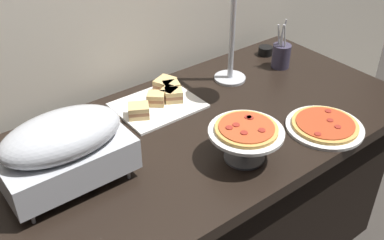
% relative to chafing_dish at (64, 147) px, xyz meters
% --- Properties ---
extents(buffet_table, '(1.90, 0.84, 0.76)m').
position_rel_chafing_dish_xyz_m(buffet_table, '(0.44, -0.01, -0.52)').
color(buffet_table, black).
rests_on(buffet_table, ground_plane).
extents(chafing_dish, '(0.40, 0.23, 0.25)m').
position_rel_chafing_dish_xyz_m(chafing_dish, '(0.00, 0.00, 0.00)').
color(chafing_dish, '#B7BABF').
rests_on(chafing_dish, buffet_table).
extents(pizza_plate_front, '(0.29, 0.29, 0.03)m').
position_rel_chafing_dish_xyz_m(pizza_plate_front, '(0.88, -0.30, -0.13)').
color(pizza_plate_front, white).
rests_on(pizza_plate_front, buffet_table).
extents(pizza_plate_center, '(0.25, 0.25, 0.13)m').
position_rel_chafing_dish_xyz_m(pizza_plate_center, '(0.53, -0.25, -0.04)').
color(pizza_plate_center, '#595B60').
rests_on(pizza_plate_center, buffet_table).
extents(sandwich_platter, '(0.33, 0.27, 0.06)m').
position_rel_chafing_dish_xyz_m(sandwich_platter, '(0.50, 0.22, -0.12)').
color(sandwich_platter, white).
rests_on(sandwich_platter, buffet_table).
extents(sauce_cup_near, '(0.07, 0.07, 0.04)m').
position_rel_chafing_dish_xyz_m(sauce_cup_near, '(1.16, 0.29, -0.12)').
color(sauce_cup_near, black).
rests_on(sauce_cup_near, buffet_table).
extents(utensil_holder, '(0.08, 0.08, 0.23)m').
position_rel_chafing_dish_xyz_m(utensil_holder, '(1.13, 0.15, -0.08)').
color(utensil_holder, '#383347').
rests_on(utensil_holder, buffet_table).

